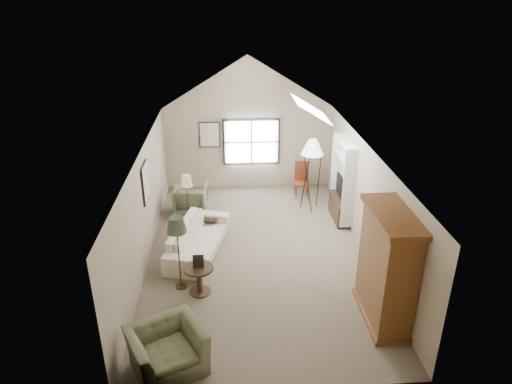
{
  "coord_description": "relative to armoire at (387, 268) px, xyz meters",
  "views": [
    {
      "loc": [
        -0.64,
        -9.15,
        5.72
      ],
      "look_at": [
        0.0,
        0.4,
        1.4
      ],
      "focal_mm": 32.0,
      "sensor_mm": 36.0,
      "label": 1
    }
  ],
  "objects": [
    {
      "name": "room_shell",
      "position": [
        -2.18,
        2.4,
        2.11
      ],
      "size": [
        5.01,
        8.01,
        4.0
      ],
      "color": "#6E614F",
      "rests_on": "ground"
    },
    {
      "name": "window",
      "position": [
        -2.08,
        6.36,
        0.35
      ],
      "size": [
        1.72,
        0.08,
        1.42
      ],
      "primitive_type": "cube",
      "color": "black",
      "rests_on": "room_shell"
    },
    {
      "name": "tv_alcove",
      "position": [
        0.16,
        4.0,
        0.05
      ],
      "size": [
        0.32,
        1.3,
        2.1
      ],
      "primitive_type": "cube",
      "color": "white",
      "rests_on": "ground"
    },
    {
      "name": "side_chair",
      "position": [
        -0.65,
        5.47,
        -0.57
      ],
      "size": [
        0.43,
        0.43,
        1.06
      ],
      "primitive_type": "cube",
      "rotation": [
        0.0,
        0.0,
        -0.05
      ],
      "color": "maroon",
      "rests_on": "ground"
    },
    {
      "name": "tv_panel",
      "position": [
        0.14,
        4.0,
        -0.18
      ],
      "size": [
        0.05,
        0.9,
        0.55
      ],
      "primitive_type": "cube",
      "color": "black",
      "rests_on": "media_console"
    },
    {
      "name": "wall_art",
      "position": [
        -4.06,
        4.34,
        0.63
      ],
      "size": [
        1.97,
        3.71,
        0.88
      ],
      "color": "black",
      "rests_on": "room_shell"
    },
    {
      "name": "dark_lamp",
      "position": [
        -3.85,
        1.19,
        -0.27
      ],
      "size": [
        0.49,
        0.49,
        1.66
      ],
      "primitive_type": null,
      "rotation": [
        0.0,
        0.0,
        -0.26
      ],
      "color": "#282D20",
      "rests_on": "ground"
    },
    {
      "name": "media_console",
      "position": [
        0.14,
        4.0,
        -0.8
      ],
      "size": [
        0.34,
        1.18,
        0.6
      ],
      "primitive_type": "cube",
      "color": "#382316",
      "rests_on": "ground"
    },
    {
      "name": "armchair_near",
      "position": [
        -3.88,
        -1.01,
        -0.73
      ],
      "size": [
        1.48,
        1.41,
        0.74
      ],
      "primitive_type": "imported",
      "rotation": [
        0.0,
        0.0,
        0.47
      ],
      "color": "#646D4C",
      "rests_on": "ground"
    },
    {
      "name": "tan_lamp",
      "position": [
        -3.85,
        3.79,
        -0.35
      ],
      "size": [
        0.37,
        0.37,
        1.49
      ],
      "primitive_type": null,
      "rotation": [
        0.0,
        0.0,
        -0.26
      ],
      "color": "tan",
      "rests_on": "ground"
    },
    {
      "name": "skylight",
      "position": [
        -0.88,
        3.3,
        2.12
      ],
      "size": [
        0.8,
        1.2,
        0.52
      ],
      "primitive_type": null,
      "color": "white",
      "rests_on": "room_shell"
    },
    {
      "name": "armchair_far",
      "position": [
        -3.85,
        4.65,
        -0.7
      ],
      "size": [
        0.92,
        0.94,
        0.8
      ],
      "primitive_type": "imported",
      "rotation": [
        0.0,
        0.0,
        3.06
      ],
      "color": "#596245",
      "rests_on": "ground"
    },
    {
      "name": "tripod_lamp",
      "position": [
        -0.56,
        4.61,
        -0.05
      ],
      "size": [
        0.79,
        0.79,
        2.09
      ],
      "primitive_type": null,
      "rotation": [
        0.0,
        0.0,
        -0.38
      ],
      "color": "white",
      "rests_on": "ground"
    },
    {
      "name": "coffee_table",
      "position": [
        -3.49,
        3.57,
        -0.89
      ],
      "size": [
        0.86,
        0.55,
        0.41
      ],
      "primitive_type": "cube",
      "rotation": [
        0.0,
        0.0,
        -0.13
      ],
      "color": "#3D2818",
      "rests_on": "ground"
    },
    {
      "name": "side_table",
      "position": [
        -3.45,
        0.99,
        -0.8
      ],
      "size": [
        0.73,
        0.73,
        0.6
      ],
      "primitive_type": "cylinder",
      "rotation": [
        0.0,
        0.0,
        -0.26
      ],
      "color": "#382817",
      "rests_on": "ground"
    },
    {
      "name": "sofa",
      "position": [
        -3.55,
        2.59,
        -0.75
      ],
      "size": [
        1.51,
        2.54,
        0.7
      ],
      "primitive_type": "imported",
      "rotation": [
        0.0,
        0.0,
        1.31
      ],
      "color": "silver",
      "rests_on": "ground"
    },
    {
      "name": "bowl",
      "position": [
        -3.49,
        3.57,
        -0.66
      ],
      "size": [
        0.22,
        0.22,
        0.05
      ],
      "primitive_type": "imported",
      "rotation": [
        0.0,
        0.0,
        -0.13
      ],
      "color": "#322014",
      "rests_on": "coffee_table"
    },
    {
      "name": "armoire",
      "position": [
        0.0,
        0.0,
        0.0
      ],
      "size": [
        0.6,
        1.5,
        2.2
      ],
      "primitive_type": "cube",
      "color": "brown",
      "rests_on": "ground"
    }
  ]
}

